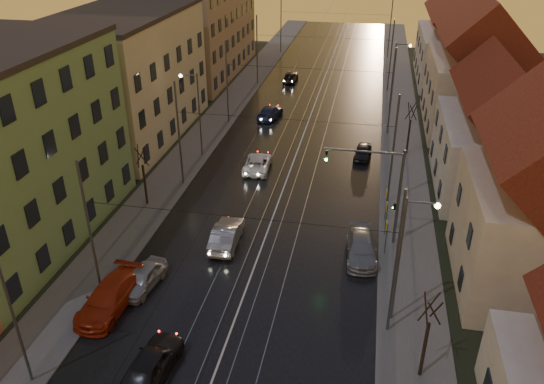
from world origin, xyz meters
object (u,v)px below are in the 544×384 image
Objects in this scene: street_lamp_0 at (4,305)px; street_lamp_3 at (396,71)px; parked_left_2 at (109,298)px; driving_car_4 at (291,77)px; driving_car_2 at (258,163)px; street_lamp_2 at (196,107)px; parked_right_1 at (361,249)px; driving_car_0 at (151,363)px; driving_car_1 at (226,234)px; parked_left_3 at (143,278)px; parked_right_2 at (363,152)px; traffic_light_mast at (385,185)px; driving_car_3 at (270,112)px; street_lamp_1 at (406,250)px.

street_lamp_0 and street_lamp_3 have the same top height.
street_lamp_0 is 1.47× the size of parked_left_2.
driving_car_2 is at bearing 93.84° from driving_car_4.
street_lamp_2 is 21.67m from parked_right_1.
driving_car_1 is (0.57, 12.20, 0.00)m from driving_car_0.
driving_car_4 is 45.75m from parked_left_3.
parked_right_2 is (-2.82, -13.70, -4.26)m from street_lamp_3.
traffic_light_mast is 1.51× the size of driving_car_1.
driving_car_1 is at bearing 63.36° from parked_left_3.
driving_car_4 reaches higher than parked_right_1.
parked_right_1 is (-1.16, -2.08, -3.90)m from traffic_light_mast.
traffic_light_mast is 4.57m from parked_right_1.
driving_car_1 is at bearing -111.02° from street_lamp_3.
street_lamp_3 is 1.74× the size of driving_car_0.
parked_right_2 is (9.36, 28.72, -0.16)m from driving_car_0.
driving_car_4 is at bearing -89.61° from driving_car_1.
street_lamp_2 reaches higher than driving_car_3.
street_lamp_2 is 16.14m from parked_right_2.
street_lamp_1 is at bearing 23.72° from street_lamp_0.
street_lamp_0 is at bearing -112.23° from parked_right_2.
parked_right_1 is at bearing -83.40° from parked_right_2.
driving_car_1 reaches higher than parked_left_3.
street_lamp_2 is 16.20m from driving_car_1.
driving_car_3 is (-13.52, 31.36, -4.18)m from street_lamp_1.
street_lamp_0 is 39.86m from driving_car_3.
driving_car_1 is at bearing 88.85° from driving_car_2.
street_lamp_2 is 1.98× the size of parked_left_3.
street_lamp_2 is at bearing 144.93° from traffic_light_mast.
street_lamp_3 reaches higher than driving_car_4.
traffic_light_mast is at bearing 108.96° from driving_car_4.
driving_car_1 is (-10.50, -2.21, -3.81)m from traffic_light_mast.
street_lamp_1 is 14.36m from driving_car_0.
parked_right_1 is at bearing 106.54° from driving_car_4.
driving_car_2 is (-12.04, -18.02, -4.22)m from street_lamp_3.
parked_left_2 reaches higher than driving_car_4.
driving_car_3 is at bearing 90.77° from driving_car_4.
street_lamp_0 is at bearing -112.48° from street_lamp_3.
traffic_light_mast is (-1.11, -28.00, -0.29)m from street_lamp_3.
street_lamp_2 is 1.47× the size of parked_left_2.
traffic_light_mast is at bearing 36.70° from parked_left_2.
street_lamp_0 is at bearing 62.10° from driving_car_1.
street_lamp_1 reaches higher than parked_left_3.
street_lamp_2 is 1.68× the size of driving_car_2.
street_lamp_2 reaches higher than parked_right_2.
street_lamp_1 is 1.47× the size of parked_left_2.
driving_car_2 is 10.18m from parked_right_2.
street_lamp_1 is at bearing 10.77° from parked_left_2.
parked_right_2 is at bearing 97.20° from street_lamp_1.
street_lamp_0 is 1.11× the size of traffic_light_mast.
traffic_light_mast is (17.10, -12.00, -0.29)m from street_lamp_2.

